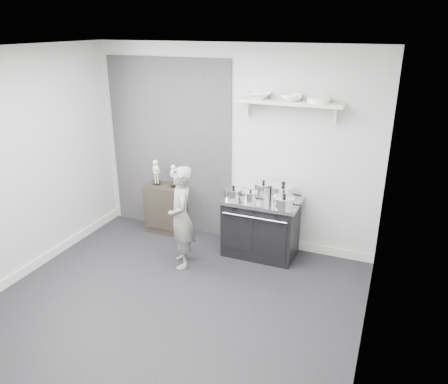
# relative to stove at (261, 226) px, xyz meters

# --- Properties ---
(ground) EXTENTS (4.00, 4.00, 0.00)m
(ground) POSITION_rel_stove_xyz_m (-0.55, -1.48, -0.40)
(ground) COLOR black
(ground) RESTS_ON ground
(room_shell) EXTENTS (4.02, 3.62, 2.71)m
(room_shell) POSITION_rel_stove_xyz_m (-0.64, -1.33, 1.24)
(room_shell) COLOR #B9B9B7
(room_shell) RESTS_ON ground
(wall_shelf) EXTENTS (1.30, 0.26, 0.24)m
(wall_shelf) POSITION_rel_stove_xyz_m (0.25, 0.20, 1.61)
(wall_shelf) COLOR silver
(wall_shelf) RESTS_ON room_shell
(stove) EXTENTS (0.99, 0.62, 0.79)m
(stove) POSITION_rel_stove_xyz_m (0.00, 0.00, 0.00)
(stove) COLOR black
(stove) RESTS_ON ground
(side_cabinet) EXTENTS (0.56, 0.33, 0.73)m
(side_cabinet) POSITION_rel_stove_xyz_m (-1.51, 0.13, -0.04)
(side_cabinet) COLOR black
(side_cabinet) RESTS_ON ground
(child) EXTENTS (0.52, 0.58, 1.32)m
(child) POSITION_rel_stove_xyz_m (-0.83, -0.65, 0.26)
(child) COLOR slate
(child) RESTS_ON ground
(pot_front_left) EXTENTS (0.33, 0.25, 0.17)m
(pot_front_left) POSITION_rel_stove_xyz_m (-0.35, -0.11, 0.46)
(pot_front_left) COLOR silver
(pot_front_left) RESTS_ON stove
(pot_back_left) EXTENTS (0.33, 0.24, 0.22)m
(pot_back_left) POSITION_rel_stove_xyz_m (-0.01, 0.11, 0.49)
(pot_back_left) COLOR silver
(pot_back_left) RESTS_ON stove
(pot_back_right) EXTENTS (0.40, 0.31, 0.25)m
(pot_back_right) POSITION_rel_stove_xyz_m (0.26, 0.09, 0.49)
(pot_back_right) COLOR silver
(pot_back_right) RESTS_ON stove
(pot_front_right) EXTENTS (0.35, 0.26, 0.18)m
(pot_front_right) POSITION_rel_stove_xyz_m (0.34, -0.17, 0.46)
(pot_front_right) COLOR silver
(pot_front_right) RESTS_ON stove
(pot_front_center) EXTENTS (0.26, 0.17, 0.17)m
(pot_front_center) POSITION_rel_stove_xyz_m (-0.10, -0.16, 0.46)
(pot_front_center) COLOR silver
(pot_front_center) RESTS_ON stove
(skeleton_full) EXTENTS (0.12, 0.08, 0.43)m
(skeleton_full) POSITION_rel_stove_xyz_m (-1.64, 0.13, 0.54)
(skeleton_full) COLOR beige
(skeleton_full) RESTS_ON side_cabinet
(skeleton_torso) EXTENTS (0.11, 0.07, 0.38)m
(skeleton_torso) POSITION_rel_stove_xyz_m (-1.36, 0.13, 0.51)
(skeleton_torso) COLOR beige
(skeleton_torso) RESTS_ON side_cabinet
(bowl_large) EXTENTS (0.31, 0.31, 0.08)m
(bowl_large) POSITION_rel_stove_xyz_m (-0.15, 0.19, 1.68)
(bowl_large) COLOR white
(bowl_large) RESTS_ON wall_shelf
(bowl_small) EXTENTS (0.26, 0.26, 0.08)m
(bowl_small) POSITION_rel_stove_xyz_m (0.27, 0.19, 1.68)
(bowl_small) COLOR white
(bowl_small) RESTS_ON wall_shelf
(plate_stack) EXTENTS (0.27, 0.27, 0.06)m
(plate_stack) POSITION_rel_stove_xyz_m (0.60, 0.19, 1.67)
(plate_stack) COLOR white
(plate_stack) RESTS_ON wall_shelf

